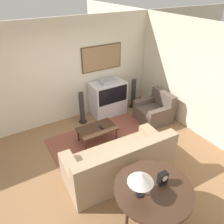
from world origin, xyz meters
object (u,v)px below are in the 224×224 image
(coffee_table, at_px, (97,130))
(speaker_tower_left, at_px, (82,109))
(couch, at_px, (119,163))
(console_table, at_px, (153,191))
(mantel_clock, at_px, (163,178))
(armchair, at_px, (154,111))
(speaker_tower_right, at_px, (133,94))
(table_lamp, at_px, (141,178))
(tv, at_px, (108,98))

(coffee_table, distance_m, speaker_tower_left, 0.95)
(couch, bearing_deg, speaker_tower_left, -92.18)
(console_table, bearing_deg, mantel_clock, 4.50)
(armchair, xyz_separation_m, mantel_clock, (-1.87, -2.30, 0.62))
(armchair, relative_size, coffee_table, 0.97)
(couch, distance_m, speaker_tower_right, 2.85)
(console_table, bearing_deg, speaker_tower_right, 58.76)
(speaker_tower_right, bearing_deg, armchair, -85.25)
(couch, height_order, speaker_tower_right, couch)
(couch, height_order, speaker_tower_left, couch)
(speaker_tower_right, bearing_deg, table_lamp, -124.58)
(armchair, height_order, coffee_table, armchair)
(table_lamp, relative_size, speaker_tower_right, 0.49)
(speaker_tower_left, distance_m, speaker_tower_right, 1.70)
(couch, relative_size, mantel_clock, 10.57)
(table_lamp, bearing_deg, speaker_tower_left, 80.89)
(console_table, distance_m, table_lamp, 0.49)
(speaker_tower_right, bearing_deg, tv, 175.72)
(coffee_table, relative_size, table_lamp, 2.04)
(coffee_table, height_order, table_lamp, table_lamp)
(tv, bearing_deg, coffee_table, -131.13)
(table_lamp, bearing_deg, tv, 67.38)
(armchair, height_order, mantel_clock, mantel_clock)
(armchair, distance_m, mantel_clock, 3.03)
(coffee_table, bearing_deg, speaker_tower_right, 28.66)
(armchair, height_order, console_table, armchair)
(couch, relative_size, speaker_tower_right, 2.34)
(coffee_table, xyz_separation_m, table_lamp, (-0.48, -2.27, 0.80))
(mantel_clock, height_order, speaker_tower_right, mantel_clock)
(coffee_table, bearing_deg, speaker_tower_left, 88.04)
(tv, distance_m, table_lamp, 3.61)
(couch, distance_m, table_lamp, 1.39)
(couch, xyz_separation_m, console_table, (-0.09, -1.08, 0.39))
(coffee_table, height_order, speaker_tower_left, speaker_tower_left)
(couch, xyz_separation_m, speaker_tower_left, (0.17, 2.15, 0.10))
(armchair, height_order, speaker_tower_left, speaker_tower_left)
(tv, relative_size, table_lamp, 2.38)
(table_lamp, bearing_deg, couch, 71.89)
(armchair, distance_m, speaker_tower_right, 0.93)
(speaker_tower_left, bearing_deg, console_table, -94.57)
(speaker_tower_left, bearing_deg, table_lamp, -99.11)
(tv, relative_size, speaker_tower_left, 1.17)
(console_table, relative_size, speaker_tower_left, 1.30)
(tv, distance_m, mantel_clock, 3.44)
(speaker_tower_left, bearing_deg, armchair, -27.25)
(armchair, relative_size, speaker_tower_right, 0.97)
(couch, bearing_deg, console_table, 87.43)
(mantel_clock, relative_size, speaker_tower_right, 0.22)
(table_lamp, distance_m, speaker_tower_right, 3.97)
(armchair, distance_m, speaker_tower_left, 2.01)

